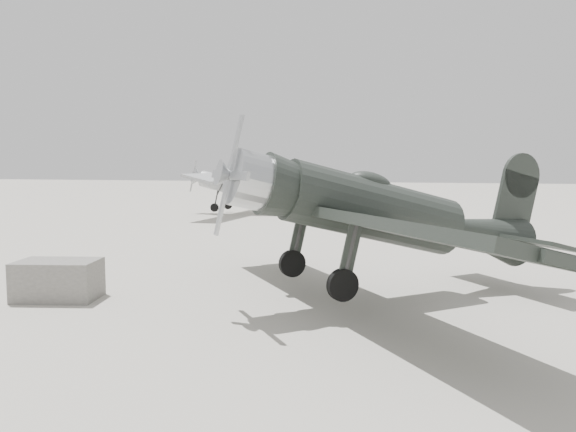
{
  "coord_description": "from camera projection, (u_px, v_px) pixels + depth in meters",
  "views": [
    {
      "loc": [
        4.14,
        -15.01,
        3.17
      ],
      "look_at": [
        -0.27,
        2.24,
        1.5
      ],
      "focal_mm": 35.0,
      "sensor_mm": 36.0,
      "label": 1
    }
  ],
  "objects": [
    {
      "name": "ground",
      "position": [
        278.0,
        276.0,
        15.8
      ],
      "size": [
        160.0,
        160.0,
        0.0
      ],
      "primitive_type": "plane",
      "color": "gray",
      "rests_on": "ground"
    },
    {
      "name": "lowwing_monoplane",
      "position": [
        386.0,
        214.0,
        12.98
      ],
      "size": [
        9.67,
        10.56,
        3.79
      ],
      "rotation": [
        0.0,
        0.24,
        0.64
      ],
      "color": "black",
      "rests_on": "ground"
    },
    {
      "name": "highwing_monoplane",
      "position": [
        241.0,
        185.0,
        34.92
      ],
      "size": [
        7.33,
        10.34,
        2.93
      ],
      "rotation": [
        0.0,
        0.23,
        -0.06
      ],
      "color": "#979A9C",
      "rests_on": "ground"
    },
    {
      "name": "equipment_block",
      "position": [
        58.0,
        280.0,
        13.11
      ],
      "size": [
        2.03,
        1.5,
        0.92
      ],
      "primitive_type": "cube",
      "rotation": [
        0.0,
        0.0,
        0.21
      ],
      "color": "#63605C",
      "rests_on": "ground"
    }
  ]
}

